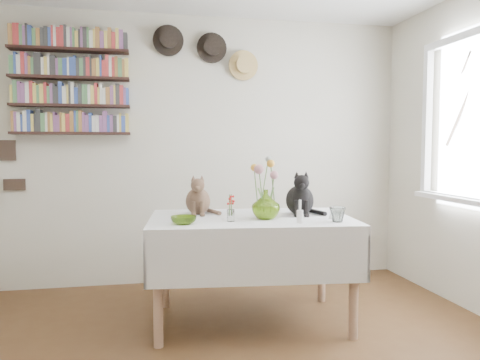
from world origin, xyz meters
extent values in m
cube|color=beige|center=(0.00, 2.27, 1.25)|extent=(4.04, 0.04, 2.54)
cube|color=white|center=(1.97, 1.53, 1.50)|extent=(0.06, 0.06, 1.20)
cube|color=white|center=(0.27, 1.10, 0.74)|extent=(1.53, 1.07, 0.06)
cylinder|color=tan|center=(-0.40, 0.78, 0.36)|extent=(0.06, 0.06, 0.71)
cylinder|color=tan|center=(0.87, 0.66, 0.36)|extent=(0.06, 0.06, 0.71)
cylinder|color=tan|center=(-0.33, 1.55, 0.36)|extent=(0.06, 0.06, 0.71)
cylinder|color=tan|center=(0.95, 1.42, 0.36)|extent=(0.06, 0.06, 0.71)
imported|color=#9AC334|center=(0.36, 0.99, 0.88)|extent=(0.23, 0.23, 0.21)
imported|color=#9AC334|center=(-0.23, 0.88, 0.80)|extent=(0.23, 0.23, 0.05)
imported|color=white|center=(0.80, 0.77, 0.82)|extent=(0.12, 0.12, 0.10)
cylinder|color=white|center=(0.53, 0.77, 0.82)|extent=(0.04, 0.04, 0.09)
cylinder|color=white|center=(0.53, 0.77, 0.89)|extent=(0.02, 0.02, 0.07)
cylinder|color=white|center=(0.09, 0.93, 0.81)|extent=(0.05, 0.05, 0.08)
cone|color=white|center=(0.81, 0.90, 0.81)|extent=(0.05, 0.05, 0.07)
sphere|color=beige|center=(0.81, 0.90, 0.85)|extent=(0.03, 0.03, 0.03)
cylinder|color=#4C7233|center=(0.33, 1.00, 0.97)|extent=(0.01, 0.01, 0.30)
sphere|color=#BE7B84|center=(0.33, 1.00, 1.12)|extent=(0.07, 0.07, 0.07)
cylinder|color=#4C7233|center=(0.40, 0.97, 0.95)|extent=(0.01, 0.01, 0.26)
sphere|color=#BE7B84|center=(0.40, 0.97, 1.08)|extent=(0.06, 0.06, 0.06)
cylinder|color=#4C7233|center=(0.42, 1.02, 0.99)|extent=(0.01, 0.01, 0.34)
sphere|color=gold|center=(0.42, 1.02, 1.16)|extent=(0.06, 0.06, 0.06)
cylinder|color=#4C7233|center=(0.30, 1.03, 0.98)|extent=(0.01, 0.01, 0.31)
sphere|color=gold|center=(0.30, 1.03, 1.13)|extent=(0.05, 0.05, 0.05)
cylinder|color=#4C7233|center=(0.36, 1.04, 1.01)|extent=(0.01, 0.01, 0.37)
sphere|color=#999E93|center=(0.36, 1.04, 1.19)|extent=(0.04, 0.04, 0.04)
cube|color=#301B16|center=(-1.10, 2.16, 1.40)|extent=(1.00, 0.16, 0.02)
cube|color=#301B16|center=(-1.10, 2.16, 1.64)|extent=(1.00, 0.16, 0.02)
cube|color=#301B16|center=(-1.10, 2.16, 1.88)|extent=(1.00, 0.16, 0.02)
cube|color=#301B16|center=(-1.10, 2.16, 2.12)|extent=(1.00, 0.16, 0.02)
cylinder|color=black|center=(-0.25, 2.21, 2.25)|extent=(0.28, 0.02, 0.28)
cylinder|color=black|center=(-0.25, 2.17, 2.25)|extent=(0.16, 0.08, 0.16)
cylinder|color=black|center=(0.15, 2.21, 2.20)|extent=(0.28, 0.02, 0.28)
cylinder|color=black|center=(0.15, 2.17, 2.20)|extent=(0.16, 0.08, 0.16)
cylinder|color=tan|center=(0.45, 2.21, 2.05)|extent=(0.28, 0.02, 0.28)
cylinder|color=tan|center=(0.45, 2.17, 2.05)|extent=(0.16, 0.08, 0.16)
cube|color=#38281E|center=(-1.65, 2.23, 1.25)|extent=(0.14, 0.02, 0.18)
cube|color=#38281E|center=(-1.60, 2.23, 0.95)|extent=(0.18, 0.02, 0.10)
camera|label=1|loc=(-0.47, -2.17, 1.28)|focal=35.00mm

